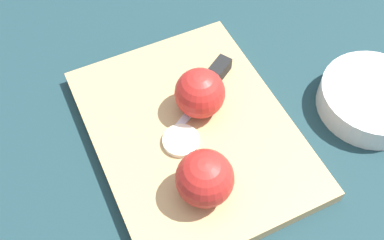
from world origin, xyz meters
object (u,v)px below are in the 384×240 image
apple_half_right (200,93)px  bowl (372,97)px  apple_half_left (205,179)px  knife (211,80)px

apple_half_right → bowl: bearing=56.8°
apple_half_left → knife: bearing=143.4°
apple_half_right → knife: apple_half_right is taller
apple_half_right → bowl: (-0.07, -0.25, -0.03)m
apple_half_right → bowl: apple_half_right is taller
apple_half_left → knife: (0.16, -0.07, -0.03)m
apple_half_right → knife: size_ratio=0.52×
apple_half_left → bowl: size_ratio=0.47×
apple_half_right → apple_half_left: bearing=-35.5°
apple_half_right → bowl: 0.26m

